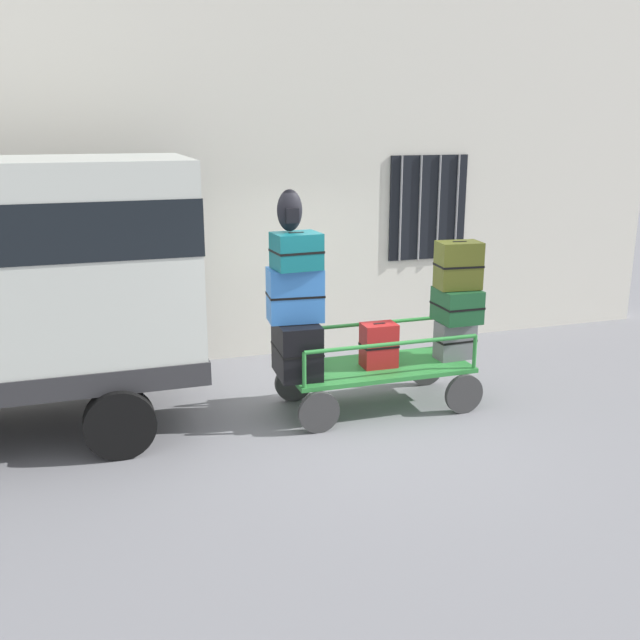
{
  "coord_description": "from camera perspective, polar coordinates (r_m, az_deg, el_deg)",
  "views": [
    {
      "loc": [
        -2.6,
        -7.25,
        3.21
      ],
      "look_at": [
        -0.2,
        0.06,
        1.11
      ],
      "focal_mm": 40.84,
      "sensor_mm": 36.0,
      "label": 1
    }
  ],
  "objects": [
    {
      "name": "suitcase_center_top",
      "position": [
        8.5,
        10.8,
        4.25
      ],
      "size": [
        0.53,
        0.39,
        0.55
      ],
      "color": "#4C5119",
      "rests_on": "suitcase_center_middle"
    },
    {
      "name": "suitcase_left_bottom",
      "position": [
        7.97,
        -1.83,
        -2.26
      ],
      "size": [
        0.49,
        0.68,
        0.61
      ],
      "color": "black",
      "rests_on": "luggage_cart"
    },
    {
      "name": "suitcase_left_middle",
      "position": [
        7.86,
        -1.97,
        2.0
      ],
      "size": [
        0.62,
        0.42,
        0.59
      ],
      "color": "#3372C6",
      "rests_on": "suitcase_left_bottom"
    },
    {
      "name": "suitcase_midleft_bottom",
      "position": [
        8.29,
        4.63,
        -1.97
      ],
      "size": [
        0.4,
        0.29,
        0.51
      ],
      "color": "#B21E1E",
      "rests_on": "luggage_cart"
    },
    {
      "name": "suitcase_center_bottom",
      "position": [
        8.7,
        10.53,
        -1.54
      ],
      "size": [
        0.47,
        0.28,
        0.46
      ],
      "color": "slate",
      "rests_on": "luggage_cart"
    },
    {
      "name": "building_wall",
      "position": [
        10.14,
        -3.29,
        11.22
      ],
      "size": [
        12.0,
        0.38,
        5.0
      ],
      "color": "silver",
      "rests_on": "ground"
    },
    {
      "name": "cart_railing",
      "position": [
        8.29,
        4.57,
        -1.41
      ],
      "size": [
        2.06,
        0.89,
        0.4
      ],
      "color": "#2D8438",
      "rests_on": "luggage_cart"
    },
    {
      "name": "ground_plane",
      "position": [
        8.34,
        1.48,
        -7.34
      ],
      "size": [
        40.0,
        40.0,
        0.0
      ],
      "primitive_type": "plane",
      "color": "gray"
    },
    {
      "name": "suitcase_left_top",
      "position": [
        7.7,
        -1.86,
        5.43
      ],
      "size": [
        0.52,
        0.42,
        0.39
      ],
      "color": "#0F5960",
      "rests_on": "suitcase_left_middle"
    },
    {
      "name": "luggage_cart",
      "position": [
        8.43,
        4.51,
        -4.28
      ],
      "size": [
        2.19,
        1.02,
        0.51
      ],
      "color": "#2D8438",
      "rests_on": "ground"
    },
    {
      "name": "backpack",
      "position": [
        7.7,
        -2.39,
        8.56
      ],
      "size": [
        0.27,
        0.22,
        0.44
      ],
      "color": "black",
      "rests_on": "suitcase_left_top"
    },
    {
      "name": "suitcase_center_middle",
      "position": [
        8.58,
        10.69,
        1.16
      ],
      "size": [
        0.46,
        0.5,
        0.39
      ],
      "color": "#194C28",
      "rests_on": "suitcase_center_bottom"
    }
  ]
}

